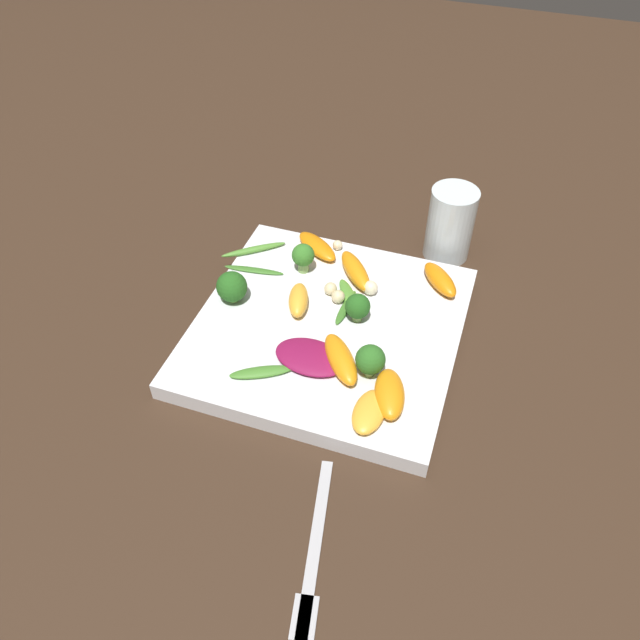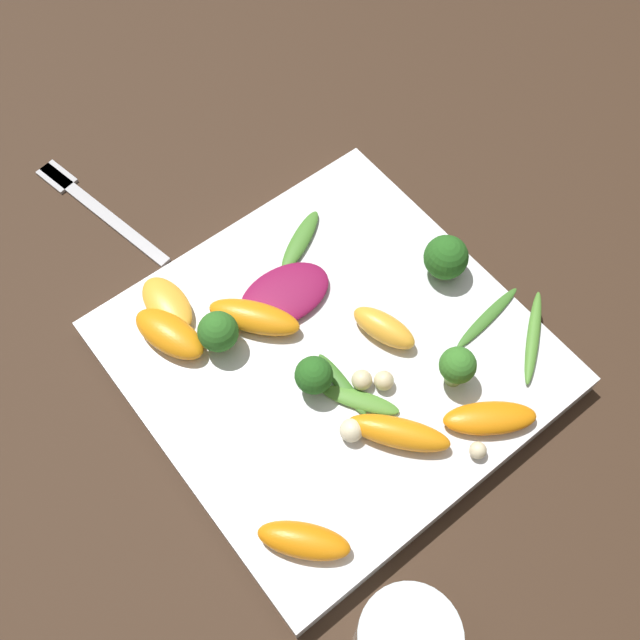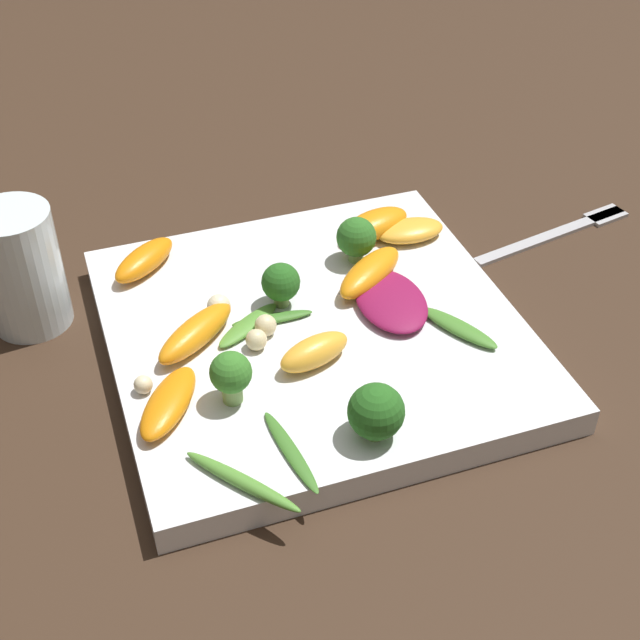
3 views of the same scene
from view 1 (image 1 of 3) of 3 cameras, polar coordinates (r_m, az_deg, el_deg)
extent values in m
plane|color=#382619|center=(0.75, 0.73, -1.45)|extent=(2.40, 2.40, 0.00)
cube|color=white|center=(0.74, 0.74, -0.86)|extent=(0.30, 0.30, 0.02)
cylinder|color=silver|center=(0.85, 11.83, 8.60)|extent=(0.06, 0.06, 0.10)
cube|color=#B2B2B7|center=(0.60, -0.41, -19.62)|extent=(0.17, 0.04, 0.01)
cube|color=#B2B2B7|center=(0.57, -1.45, -25.53)|extent=(0.04, 0.03, 0.01)
ellipsoid|color=maroon|center=(0.69, -1.01, -3.37)|extent=(0.06, 0.08, 0.01)
ellipsoid|color=orange|center=(0.79, 10.92, 3.65)|extent=(0.07, 0.06, 0.02)
ellipsoid|color=orange|center=(0.68, 1.90, -3.59)|extent=(0.08, 0.07, 0.02)
ellipsoid|color=orange|center=(0.83, -0.26, 6.75)|extent=(0.06, 0.07, 0.02)
ellipsoid|color=orange|center=(0.65, 6.37, -6.73)|extent=(0.07, 0.05, 0.02)
ellipsoid|color=orange|center=(0.79, 3.26, 4.52)|extent=(0.08, 0.07, 0.02)
ellipsoid|color=#FCAD33|center=(0.64, 4.52, -8.37)|extent=(0.06, 0.03, 0.01)
ellipsoid|color=#FCAD33|center=(0.75, -1.99, 1.84)|extent=(0.06, 0.04, 0.02)
cylinder|color=#7A9E51|center=(0.77, -7.84, 2.34)|extent=(0.01, 0.01, 0.01)
sphere|color=#26601E|center=(0.76, -7.95, 3.22)|extent=(0.04, 0.04, 0.04)
cylinder|color=#7A9E51|center=(0.73, 3.42, 0.43)|extent=(0.01, 0.01, 0.01)
sphere|color=#26601E|center=(0.72, 3.47, 1.26)|extent=(0.03, 0.03, 0.03)
cylinder|color=#84AD5B|center=(0.68, 4.55, -4.51)|extent=(0.01, 0.01, 0.01)
sphere|color=#2D6B23|center=(0.67, 4.63, -3.62)|extent=(0.03, 0.03, 0.03)
cylinder|color=#84AD5B|center=(0.80, -1.53, 5.03)|extent=(0.01, 0.01, 0.02)
sphere|color=#387A28|center=(0.79, -1.55, 5.96)|extent=(0.03, 0.03, 0.03)
ellipsoid|color=#518E33|center=(0.83, -6.08, 6.42)|extent=(0.06, 0.07, 0.01)
ellipsoid|color=#3D7528|center=(0.75, 2.38, 1.18)|extent=(0.06, 0.02, 0.01)
ellipsoid|color=#47842D|center=(0.68, -5.43, -4.77)|extent=(0.05, 0.07, 0.01)
ellipsoid|color=#518E33|center=(0.76, 2.66, 2.20)|extent=(0.06, 0.05, 0.01)
ellipsoid|color=#3D7528|center=(0.80, -6.07, 4.56)|extent=(0.02, 0.08, 0.00)
sphere|color=beige|center=(0.75, 1.58, 2.16)|extent=(0.02, 0.02, 0.02)
sphere|color=beige|center=(0.83, 1.62, 6.86)|extent=(0.01, 0.01, 0.01)
sphere|color=beige|center=(0.77, 4.64, 2.95)|extent=(0.02, 0.02, 0.02)
sphere|color=beige|center=(0.76, 0.98, 2.88)|extent=(0.02, 0.02, 0.02)
camera|label=2|loc=(0.69, 28.22, 43.22)|focal=42.00mm
camera|label=3|loc=(0.93, -31.52, 34.26)|focal=50.00mm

